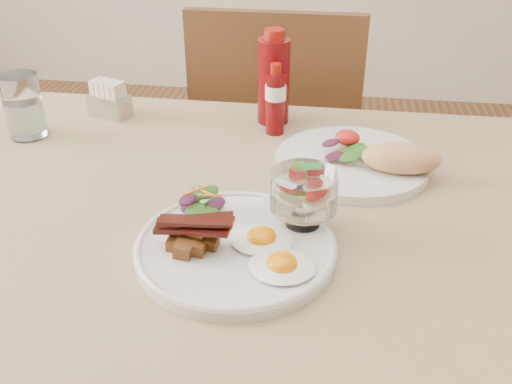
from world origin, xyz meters
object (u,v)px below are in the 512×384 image
object	(u,v)px
hot_sauce_bottle	(275,100)
main_plate	(236,249)
table	(233,254)
chair_far	(277,151)
fruit_cup	(304,191)
sugar_caddy	(109,101)
water_glass	(24,110)
second_plate	(363,160)
ketchup_bottle	(274,80)

from	to	relation	value
hot_sauce_bottle	main_plate	bearing A→B (deg)	-91.01
table	chair_far	size ratio (longest dim) A/B	1.43
fruit_cup	sugar_caddy	distance (m)	0.57
water_glass	main_plate	bearing A→B (deg)	-34.32
sugar_caddy	second_plate	bearing A→B (deg)	2.37
table	ketchup_bottle	distance (m)	0.39
second_plate	ketchup_bottle	world-z (taller)	ketchup_bottle
chair_far	ketchup_bottle	xyz separation A→B (m)	(0.02, -0.31, 0.32)
ketchup_bottle	main_plate	bearing A→B (deg)	-89.55
chair_far	main_plate	size ratio (longest dim) A/B	3.32
table	fruit_cup	size ratio (longest dim) A/B	13.59
sugar_caddy	chair_far	bearing A→B (deg)	65.88
fruit_cup	second_plate	bearing A→B (deg)	66.65
table	sugar_caddy	distance (m)	0.47
ketchup_bottle	sugar_caddy	distance (m)	0.35
chair_far	main_plate	xyz separation A→B (m)	(0.03, -0.78, 0.24)
fruit_cup	chair_far	bearing A→B (deg)	99.05
hot_sauce_bottle	second_plate	bearing A→B (deg)	-36.94
second_plate	water_glass	distance (m)	0.65
main_plate	ketchup_bottle	bearing A→B (deg)	90.45
chair_far	second_plate	bearing A→B (deg)	-67.75
fruit_cup	hot_sauce_bottle	bearing A→B (deg)	103.30
fruit_cup	second_plate	size ratio (longest dim) A/B	0.35
table	sugar_caddy	bearing A→B (deg)	134.65
second_plate	water_glass	xyz separation A→B (m)	(-0.65, 0.05, 0.04)
ketchup_bottle	water_glass	bearing A→B (deg)	-163.15
fruit_cup	water_glass	xyz separation A→B (m)	(-0.56, 0.26, -0.02)
second_plate	water_glass	world-z (taller)	water_glass
table	chair_far	world-z (taller)	chair_far
second_plate	table	bearing A→B (deg)	-141.28
chair_far	second_plate	size ratio (longest dim) A/B	3.29
main_plate	hot_sauce_bottle	distance (m)	0.41
chair_far	hot_sauce_bottle	distance (m)	0.48
fruit_cup	second_plate	world-z (taller)	fruit_cup
water_glass	hot_sauce_bottle	bearing A→B (deg)	9.90
chair_far	water_glass	bearing A→B (deg)	-134.52
main_plate	fruit_cup	size ratio (longest dim) A/B	2.86
ketchup_bottle	hot_sauce_bottle	xyz separation A→B (m)	(0.01, -0.06, -0.02)
main_plate	fruit_cup	xyz separation A→B (m)	(0.09, 0.07, 0.06)
sugar_caddy	main_plate	bearing A→B (deg)	-32.18
ketchup_bottle	hot_sauce_bottle	bearing A→B (deg)	-79.48
second_plate	ketchup_bottle	distance (m)	0.27
table	water_glass	distance (m)	0.51
table	chair_far	distance (m)	0.68
hot_sauce_bottle	water_glass	distance (m)	0.49
chair_far	sugar_caddy	size ratio (longest dim) A/B	9.74
chair_far	water_glass	xyz separation A→B (m)	(-0.45, -0.45, 0.28)
table	second_plate	size ratio (longest dim) A/B	4.70
main_plate	water_glass	distance (m)	0.57
fruit_cup	ketchup_bottle	size ratio (longest dim) A/B	0.51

